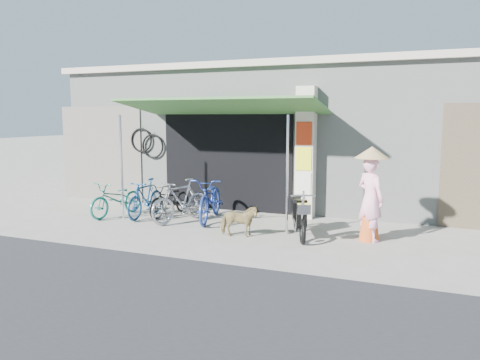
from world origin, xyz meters
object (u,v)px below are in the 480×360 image
at_px(street_dog, 239,221).
at_px(bike_teal, 117,199).
at_px(bike_black, 170,199).
at_px(nun, 371,195).
at_px(moped, 299,215).
at_px(bike_silver, 181,201).
at_px(bike_blue, 146,198).
at_px(bike_navy, 211,199).

bearing_deg(street_dog, bike_teal, 64.03).
distance_m(bike_black, nun, 4.67).
distance_m(bike_black, street_dog, 2.54).
bearing_deg(moped, bike_black, 146.86).
bearing_deg(bike_silver, street_dog, -1.90).
distance_m(bike_blue, bike_navy, 1.57).
bearing_deg(bike_blue, street_dog, -19.22).
distance_m(bike_blue, street_dog, 2.82).
xyz_separation_m(bike_navy, street_dog, (1.13, -1.12, -0.18)).
height_order(bike_silver, nun, nun).
bearing_deg(bike_blue, nun, -3.62).
distance_m(bike_silver, nun, 4.08).
xyz_separation_m(bike_teal, bike_blue, (0.71, 0.13, 0.03)).
relative_size(bike_silver, street_dog, 2.15).
distance_m(bike_teal, bike_blue, 0.72).
height_order(bike_silver, moped, bike_silver).
height_order(bike_navy, moped, bike_navy).
distance_m(street_dog, nun, 2.54).
height_order(moped, nun, nun).
bearing_deg(bike_teal, moped, 6.86).
height_order(bike_teal, bike_silver, bike_silver).
height_order(bike_navy, street_dog, bike_navy).
relative_size(bike_blue, bike_silver, 0.92).
height_order(bike_black, nun, nun).
relative_size(bike_black, street_dog, 2.01).
height_order(bike_blue, street_dog, bike_blue).
relative_size(bike_teal, street_dog, 2.11).
height_order(bike_teal, moped, moped).
bearing_deg(bike_navy, nun, -20.14).
distance_m(bike_teal, nun, 5.79).
relative_size(moped, nun, 0.87).
bearing_deg(bike_navy, street_dog, -57.53).
distance_m(bike_black, bike_navy, 1.11).
relative_size(bike_black, bike_navy, 0.79).
bearing_deg(street_dog, bike_silver, 52.61).
bearing_deg(bike_teal, bike_black, 32.66).
distance_m(bike_black, bike_silver, 0.75).
bearing_deg(nun, bike_blue, 35.28).
height_order(bike_blue, bike_navy, bike_navy).
bearing_deg(bike_silver, bike_navy, 57.24).
relative_size(bike_black, moped, 0.96).
distance_m(bike_silver, moped, 2.75).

